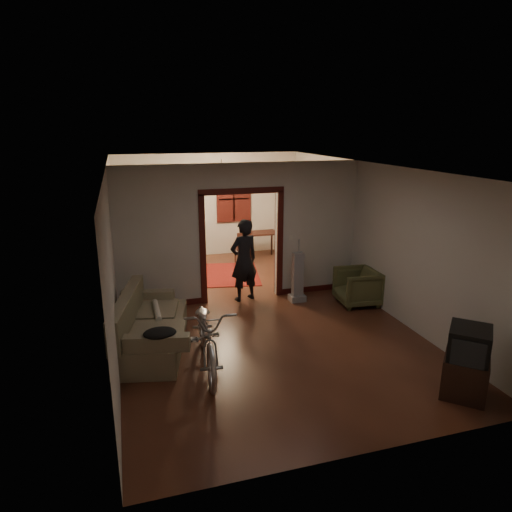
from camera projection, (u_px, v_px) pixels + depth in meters
name	position (u px, v px, depth m)	size (l,w,h in m)	color
floor	(252.00, 311.00, 8.93)	(5.00, 8.50, 0.01)	#3C1C13
ceiling	(251.00, 166.00, 8.16)	(5.00, 8.50, 0.01)	white
wall_back	(209.00, 205.00, 12.46)	(5.00, 0.02, 2.80)	beige
wall_left	(112.00, 252.00, 7.86)	(0.02, 8.50, 2.80)	beige
wall_right	(370.00, 233.00, 9.23)	(0.02, 8.50, 2.80)	beige
partition_wall	(241.00, 233.00, 9.24)	(5.00, 0.14, 2.80)	beige
door_casing	(241.00, 247.00, 9.32)	(1.74, 0.20, 2.32)	#3C100D
far_window	(234.00, 199.00, 12.58)	(0.98, 0.06, 1.28)	black
chandelier	(222.00, 177.00, 10.59)	(0.24, 0.24, 0.24)	#FFE0A5
light_switch	(291.00, 237.00, 9.50)	(0.08, 0.01, 0.12)	silver
sofa	(152.00, 321.00, 7.30)	(0.93, 2.07, 0.95)	#6C6448
rolled_paper	(157.00, 310.00, 7.59)	(0.10, 0.10, 0.81)	beige
jacket	(160.00, 333.00, 6.42)	(0.46, 0.35, 0.14)	black
bicycle	(207.00, 334.00, 6.72)	(0.71, 2.03, 1.07)	silver
armchair	(357.00, 287.00, 9.19)	(0.78, 0.81, 0.73)	#4F522E
tv_stand	(465.00, 376.00, 6.09)	(0.61, 0.55, 0.55)	black
crt_tv	(469.00, 345.00, 5.96)	(0.56, 0.50, 0.48)	black
vacuum	(298.00, 277.00, 9.30)	(0.32, 0.26, 1.04)	gray
person	(244.00, 260.00, 9.29)	(0.62, 0.41, 1.70)	black
oriental_rug	(229.00, 274.00, 11.12)	(1.41, 1.85, 0.01)	maroon
locker	(168.00, 228.00, 11.80)	(0.95, 0.53, 1.90)	#253520
globe	(166.00, 190.00, 11.52)	(0.29, 0.29, 0.29)	#1E5972
desk	(259.00, 245.00, 12.42)	(0.96, 0.54, 0.71)	black
desk_chair	(243.00, 248.00, 11.86)	(0.39, 0.39, 0.88)	black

